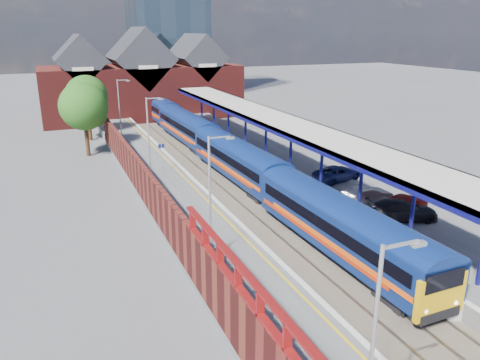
{
  "coord_description": "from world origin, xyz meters",
  "views": [
    {
      "loc": [
        -14.12,
        -16.74,
        13.3
      ],
      "look_at": [
        -1.42,
        14.0,
        2.6
      ],
      "focal_mm": 35.0,
      "sensor_mm": 36.0,
      "label": 1
    }
  ],
  "objects_px": {
    "lamp_post_c": "(150,133)",
    "lamp_post_a": "(377,342)",
    "train": "(209,139)",
    "relay_cabinet": "(451,308)",
    "lamp_post_d": "(120,106)",
    "parked_car_silver": "(367,195)",
    "platform_sign": "(162,153)",
    "parked_car_red": "(404,203)",
    "parked_car_blue": "(337,173)",
    "lamp_post_b": "(212,190)",
    "parked_car_dark": "(402,210)"
  },
  "relations": [
    {
      "from": "parked_car_red",
      "to": "parked_car_blue",
      "type": "bearing_deg",
      "value": -19.23
    },
    {
      "from": "train",
      "to": "lamp_post_a",
      "type": "distance_m",
      "value": 38.67
    },
    {
      "from": "relay_cabinet",
      "to": "lamp_post_b",
      "type": "bearing_deg",
      "value": 160.0
    },
    {
      "from": "train",
      "to": "lamp_post_b",
      "type": "height_order",
      "value": "lamp_post_b"
    },
    {
      "from": "lamp_post_c",
      "to": "platform_sign",
      "type": "bearing_deg",
      "value": 55.74
    },
    {
      "from": "lamp_post_b",
      "to": "lamp_post_c",
      "type": "xyz_separation_m",
      "value": [
        0.0,
        16.0,
        0.0
      ]
    },
    {
      "from": "relay_cabinet",
      "to": "train",
      "type": "bearing_deg",
      "value": 115.28
    },
    {
      "from": "train",
      "to": "platform_sign",
      "type": "xyz_separation_m",
      "value": [
        -6.49,
        -5.75,
        0.57
      ]
    },
    {
      "from": "lamp_post_d",
      "to": "platform_sign",
      "type": "relative_size",
      "value": 2.8
    },
    {
      "from": "lamp_post_c",
      "to": "lamp_post_a",
      "type": "bearing_deg",
      "value": -90.0
    },
    {
      "from": "lamp_post_d",
      "to": "relay_cabinet",
      "type": "height_order",
      "value": "lamp_post_d"
    },
    {
      "from": "lamp_post_b",
      "to": "parked_car_dark",
      "type": "xyz_separation_m",
      "value": [
        13.64,
        0.3,
        -3.3
      ]
    },
    {
      "from": "train",
      "to": "parked_car_silver",
      "type": "distance_m",
      "value": 20.73
    },
    {
      "from": "platform_sign",
      "to": "train",
      "type": "bearing_deg",
      "value": 41.54
    },
    {
      "from": "parked_car_silver",
      "to": "parked_car_blue",
      "type": "distance_m",
      "value": 5.78
    },
    {
      "from": "relay_cabinet",
      "to": "parked_car_red",
      "type": "bearing_deg",
      "value": 84.02
    },
    {
      "from": "lamp_post_d",
      "to": "parked_car_blue",
      "type": "xyz_separation_m",
      "value": [
        14.56,
        -22.58,
        -3.37
      ]
    },
    {
      "from": "relay_cabinet",
      "to": "lamp_post_d",
      "type": "bearing_deg",
      "value": 125.7
    },
    {
      "from": "lamp_post_d",
      "to": "parked_car_dark",
      "type": "relative_size",
      "value": 1.48
    },
    {
      "from": "lamp_post_c",
      "to": "parked_car_dark",
      "type": "distance_m",
      "value": 21.05
    },
    {
      "from": "train",
      "to": "parked_car_silver",
      "type": "bearing_deg",
      "value": -74.61
    },
    {
      "from": "lamp_post_b",
      "to": "relay_cabinet",
      "type": "relative_size",
      "value": 7.0
    },
    {
      "from": "parked_car_silver",
      "to": "parked_car_dark",
      "type": "distance_m",
      "value": 3.48
    },
    {
      "from": "lamp_post_a",
      "to": "parked_car_red",
      "type": "height_order",
      "value": "lamp_post_a"
    },
    {
      "from": "parked_car_red",
      "to": "lamp_post_a",
      "type": "bearing_deg",
      "value": 117.35
    },
    {
      "from": "lamp_post_c",
      "to": "parked_car_red",
      "type": "bearing_deg",
      "value": -45.71
    },
    {
      "from": "lamp_post_c",
      "to": "parked_car_red",
      "type": "height_order",
      "value": "lamp_post_c"
    },
    {
      "from": "lamp_post_b",
      "to": "lamp_post_d",
      "type": "bearing_deg",
      "value": 90.0
    },
    {
      "from": "lamp_post_c",
      "to": "parked_car_red",
      "type": "xyz_separation_m",
      "value": [
        14.51,
        -14.87,
        -3.25
      ]
    },
    {
      "from": "lamp_post_c",
      "to": "train",
      "type": "bearing_deg",
      "value": 44.62
    },
    {
      "from": "train",
      "to": "parked_car_silver",
      "type": "height_order",
      "value": "train"
    },
    {
      "from": "lamp_post_b",
      "to": "parked_car_red",
      "type": "distance_m",
      "value": 14.91
    },
    {
      "from": "parked_car_silver",
      "to": "relay_cabinet",
      "type": "height_order",
      "value": "parked_car_silver"
    },
    {
      "from": "lamp_post_c",
      "to": "lamp_post_d",
      "type": "distance_m",
      "value": 16.0
    },
    {
      "from": "lamp_post_d",
      "to": "lamp_post_a",
      "type": "bearing_deg",
      "value": -90.0
    },
    {
      "from": "parked_car_red",
      "to": "parked_car_blue",
      "type": "height_order",
      "value": "parked_car_red"
    },
    {
      "from": "train",
      "to": "lamp_post_d",
      "type": "bearing_deg",
      "value": 133.61
    },
    {
      "from": "lamp_post_a",
      "to": "lamp_post_d",
      "type": "relative_size",
      "value": 1.0
    },
    {
      "from": "lamp_post_b",
      "to": "parked_car_blue",
      "type": "bearing_deg",
      "value": 32.91
    },
    {
      "from": "lamp_post_a",
      "to": "lamp_post_c",
      "type": "height_order",
      "value": "same"
    },
    {
      "from": "train",
      "to": "parked_car_silver",
      "type": "relative_size",
      "value": 16.56
    },
    {
      "from": "parked_car_red",
      "to": "parked_car_blue",
      "type": "distance_m",
      "value": 8.29
    },
    {
      "from": "parked_car_blue",
      "to": "lamp_post_c",
      "type": "bearing_deg",
      "value": 53.02
    },
    {
      "from": "lamp_post_c",
      "to": "parked_car_blue",
      "type": "bearing_deg",
      "value": -24.31
    },
    {
      "from": "lamp_post_a",
      "to": "parked_car_silver",
      "type": "xyz_separation_m",
      "value": [
        13.35,
        17.78,
        -3.34
      ]
    },
    {
      "from": "lamp_post_a",
      "to": "parked_car_red",
      "type": "relative_size",
      "value": 1.6
    },
    {
      "from": "lamp_post_a",
      "to": "parked_car_red",
      "type": "bearing_deg",
      "value": 46.21
    },
    {
      "from": "lamp_post_b",
      "to": "parked_car_blue",
      "type": "distance_m",
      "value": 17.67
    },
    {
      "from": "parked_car_red",
      "to": "parked_car_dark",
      "type": "height_order",
      "value": "parked_car_red"
    },
    {
      "from": "train",
      "to": "parked_car_red",
      "type": "distance_m",
      "value": 23.58
    }
  ]
}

